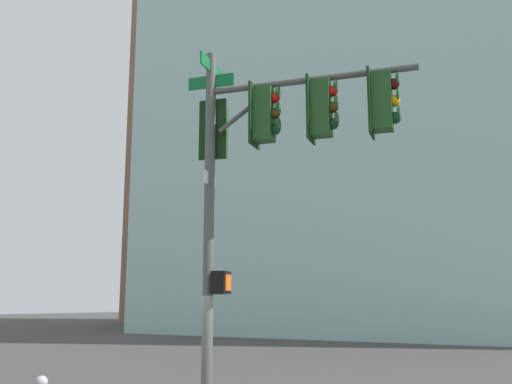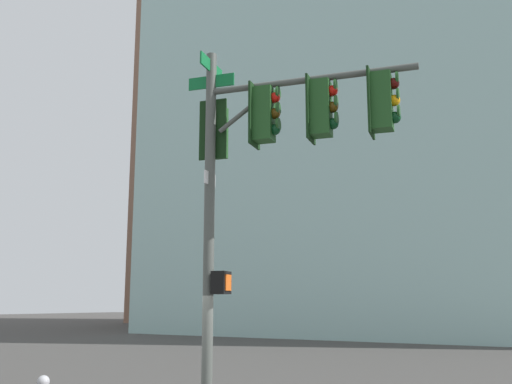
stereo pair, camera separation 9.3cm
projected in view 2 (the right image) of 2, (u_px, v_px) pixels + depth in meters
name	position (u px, v px, depth m)	size (l,w,h in m)	color
signal_pole_assembly	(269.00, 149.00, 10.51)	(1.37, 4.19, 7.05)	#4C514C
building_brick_nearside	(412.00, 102.00, 52.07)	(23.76, 15.75, 39.86)	brown
building_brick_midblock	(492.00, 40.00, 50.86)	(17.21, 14.71, 49.60)	#845B47
building_brick_farside	(228.00, 135.00, 75.96)	(17.19, 17.62, 47.60)	#845B47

